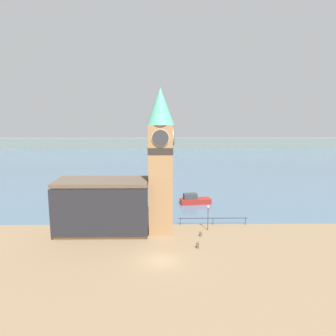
% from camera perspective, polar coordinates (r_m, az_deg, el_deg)
% --- Properties ---
extents(ground_plane, '(160.00, 160.00, 0.00)m').
position_cam_1_polar(ground_plane, '(39.65, -1.32, -15.88)').
color(ground_plane, '#846B4C').
extents(water, '(160.00, 120.00, 0.00)m').
position_cam_1_polar(water, '(109.45, -0.97, 0.91)').
color(water, slate).
rests_on(water, ground_plane).
extents(far_shoreline, '(180.00, 3.00, 5.00)m').
position_cam_1_polar(far_shoreline, '(148.81, -0.92, 4.30)').
color(far_shoreline, slate).
rests_on(far_shoreline, water).
extents(pier_railing, '(10.61, 0.08, 1.09)m').
position_cam_1_polar(pier_railing, '(51.10, 7.84, -8.76)').
color(pier_railing, '#232328').
rests_on(pier_railing, ground_plane).
extents(clock_tower, '(3.81, 3.81, 20.37)m').
position_cam_1_polar(clock_tower, '(45.48, -1.29, 1.81)').
color(clock_tower, '#9E754C').
rests_on(clock_tower, ground_plane).
extents(pier_building, '(13.09, 6.05, 7.69)m').
position_cam_1_polar(pier_building, '(47.64, -11.33, -6.59)').
color(pier_building, tan).
rests_on(pier_building, ground_plane).
extents(boat_near, '(5.93, 2.95, 1.99)m').
position_cam_1_polar(boat_near, '(61.93, 4.58, -5.55)').
color(boat_near, maroon).
rests_on(boat_near, water).
extents(mooring_bollard_near, '(0.37, 0.37, 0.88)m').
position_cam_1_polar(mooring_bollard_near, '(42.87, 5.19, -13.16)').
color(mooring_bollard_near, brown).
rests_on(mooring_bollard_near, ground_plane).
extents(mooring_bollard_far, '(0.35, 0.35, 0.71)m').
position_cam_1_polar(mooring_bollard_far, '(46.68, 5.69, -11.31)').
color(mooring_bollard_far, brown).
rests_on(mooring_bollard_far, ground_plane).
extents(lamp_post, '(0.32, 0.32, 3.72)m').
position_cam_1_polar(lamp_post, '(48.33, 6.99, -7.77)').
color(lamp_post, '#2D2D33').
rests_on(lamp_post, ground_plane).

